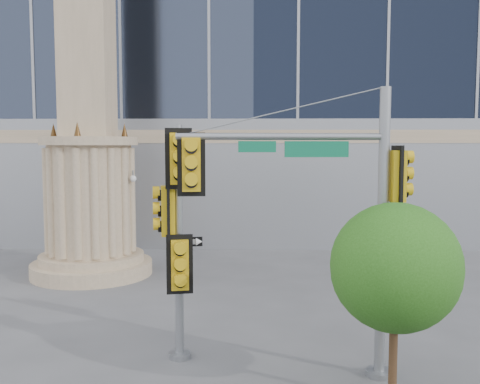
{
  "coord_description": "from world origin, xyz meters",
  "views": [
    {
      "loc": [
        -0.08,
        -10.41,
        4.78
      ],
      "look_at": [
        -0.35,
        2.0,
        3.71
      ],
      "focal_mm": 40.0,
      "sensor_mm": 36.0,
      "label": 1
    }
  ],
  "objects": [
    {
      "name": "secondary_signal_pole",
      "position": [
        -1.73,
        1.14,
        3.08
      ],
      "size": [
        0.96,
        0.69,
        5.24
      ],
      "rotation": [
        0.0,
        0.0,
        0.2
      ],
      "color": "slate",
      "rests_on": "ground"
    },
    {
      "name": "street_tree",
      "position": [
        2.58,
        -0.8,
        2.48
      ],
      "size": [
        2.42,
        2.36,
        3.77
      ],
      "color": "tan",
      "rests_on": "ground"
    },
    {
      "name": "ground",
      "position": [
        0.0,
        0.0,
        0.0
      ],
      "size": [
        120.0,
        120.0,
        0.0
      ],
      "primitive_type": "plane",
      "color": "#545456",
      "rests_on": "ground"
    },
    {
      "name": "main_signal_pole",
      "position": [
        1.52,
        0.29,
        3.69
      ],
      "size": [
        4.62,
        0.94,
        5.96
      ],
      "rotation": [
        0.0,
        0.0,
        0.12
      ],
      "color": "slate",
      "rests_on": "ground"
    },
    {
      "name": "monument",
      "position": [
        -6.0,
        9.0,
        5.52
      ],
      "size": [
        4.4,
        4.4,
        16.6
      ],
      "color": "tan",
      "rests_on": "ground"
    }
  ]
}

